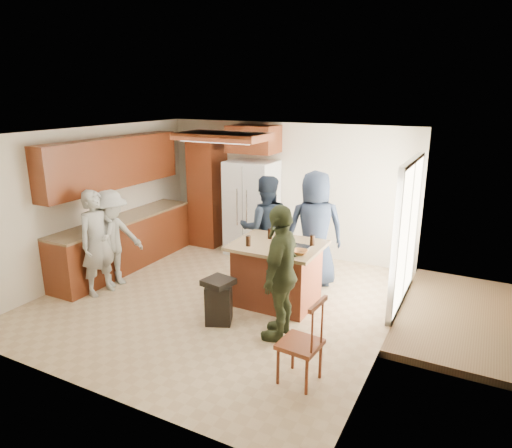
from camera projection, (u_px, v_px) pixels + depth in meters
The scene contains 12 objects.
person_front_left at pixel (97, 243), 6.96m from camera, with size 0.60×0.44×1.65m, color gray.
person_behind_left at pixel (265, 228), 7.53m from camera, with size 0.85×0.53×1.76m, color #182231.
person_behind_right at pixel (315, 229), 7.24m from camera, with size 0.92×0.60×1.88m, color #1B2437.
person_side_right at pixel (281, 273), 5.67m from camera, with size 1.03×0.53×1.75m, color #323B22.
person_counter at pixel (112, 239), 7.27m from camera, with size 1.02×0.47×1.58m, color gray.
left_cabinetry at pixel (121, 215), 8.01m from camera, with size 0.64×3.00×2.30m.
back_wall_units at pixel (219, 179), 9.02m from camera, with size 1.80×0.60×2.45m.
refrigerator at pixel (252, 208), 8.74m from camera, with size 0.90×0.76×1.80m.
kitchen_island at pixel (277, 273), 6.72m from camera, with size 1.28×1.03×0.93m.
island_items at pixel (290, 246), 6.40m from camera, with size 0.93×0.57×0.15m.
trash_bin at pixel (219, 300), 6.19m from camera, with size 0.45×0.45×0.63m.
spindle_chair at pixel (302, 344), 4.86m from camera, with size 0.46×0.46×0.99m.
Camera 1 is at (3.41, -5.38, 3.05)m, focal length 32.00 mm.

